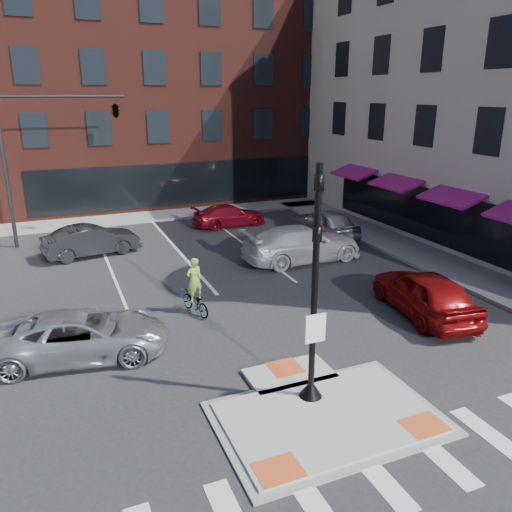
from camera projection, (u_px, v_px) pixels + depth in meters
name	position (u px, v px, depth m)	size (l,w,h in m)	color
ground	(318.00, 408.00, 12.59)	(120.00, 120.00, 0.00)	#28282B
refuge_island	(323.00, 412.00, 12.34)	(5.40, 4.65, 0.13)	gray
sidewalk_e	(407.00, 248.00, 25.28)	(3.00, 24.00, 0.15)	gray
sidewalk_n	(193.00, 212.00, 32.95)	(26.00, 3.00, 0.15)	gray
building_n	(155.00, 89.00, 39.29)	(24.40, 18.40, 15.50)	#4E1E18
building_far_left	(56.00, 117.00, 55.15)	(10.00, 12.00, 10.00)	slate
building_far_right	(167.00, 106.00, 61.35)	(12.00, 12.00, 12.00)	brown
signal_pole	(314.00, 317.00, 12.20)	(0.60, 0.60, 5.98)	black
mast_arm_signal	(86.00, 121.00, 25.16)	(6.10, 2.24, 8.00)	black
silver_suv	(82.00, 335.00, 14.83)	(2.34, 5.08, 1.41)	#B8BBBF
red_sedan	(425.00, 293.00, 17.67)	(1.95, 4.84, 1.65)	maroon
white_pickup	(302.00, 244.00, 23.38)	(2.33, 5.74, 1.67)	silver
bg_car_dark	(91.00, 240.00, 24.20)	(1.58, 4.52, 1.49)	#232327
bg_car_silver	(325.00, 223.00, 27.23)	(1.89, 4.69, 1.60)	#A5A7AC
bg_car_red	(230.00, 215.00, 29.59)	(1.77, 4.36, 1.26)	maroon
cyclist	(195.00, 295.00, 17.80)	(0.98, 1.73, 2.10)	#3F3F44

